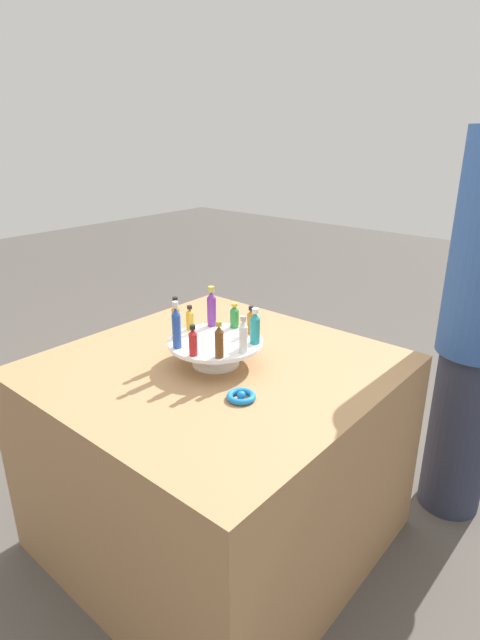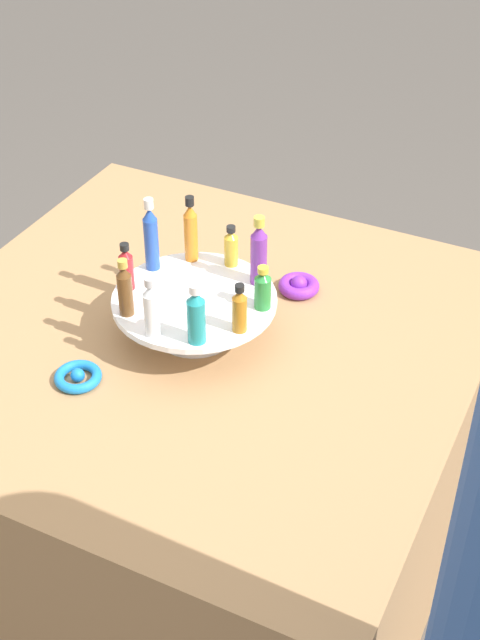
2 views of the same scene
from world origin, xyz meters
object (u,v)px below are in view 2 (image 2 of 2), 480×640
Objects in this scene: bottle_brown at (125,289)px; bottle_gold at (231,247)px; bottle_clear at (151,309)px; bottle_teal at (196,316)px; ribbon_bow_purple at (299,285)px; bottle_amber at (240,310)px; bottle_orange at (191,231)px; bottle_red at (126,268)px; display_stand at (195,308)px; bottle_green at (263,289)px; bottle_blue at (151,237)px; ribbon_bow_blue at (78,377)px; bottle_purple at (259,253)px.

bottle_gold is at bearing 156.45° from bottle_brown.
bottle_clear is 1.01× the size of bottle_teal.
bottle_gold reaches higher than ribbon_bow_purple.
bottle_orange is at bearing -131.55° from bottle_amber.
bottle_red is at bearing -45.84° from ribbon_bow_purple.
bottle_orange is at bearing -149.55° from display_stand.
bottle_brown reaches higher than bottle_gold.
bottle_red is (0.06, -0.25, 0.00)m from bottle_green.
bottle_brown is at bearing -95.55° from bottle_teal.
bottle_green is (-0.14, 0.06, -0.01)m from bottle_teal.
bottle_teal is 0.25m from bottle_blue.
bottle_amber is at bearing 48.45° from bottle_orange.
ribbon_bow_blue is at bearing -29.84° from display_stand.
bottle_orange is at bearing -149.55° from bottle_teal.
bottle_red is 0.08m from bottle_brown.
display_stand is 2.61× the size of bottle_clear.
bottle_brown is (0.21, -0.02, -0.01)m from bottle_orange.
bottle_gold is at bearing -113.55° from bottle_purple.
bottle_teal is at bearing 48.45° from bottle_blue.
bottle_red is 0.36m from ribbon_bow_purple.
bottle_orange is 0.21m from bottle_brown.
bottle_clear is 1.39× the size of ribbon_bow_blue.
bottle_orange is at bearing -77.55° from bottle_gold.
ribbon_bow_purple is at bearing 127.72° from bottle_gold.
bottle_purple is 0.25m from bottle_red.
bottle_brown is at bearing -33.86° from ribbon_bow_purple.
bottle_orange reaches higher than bottle_brown.
bottle_blue reaches higher than ribbon_bow_purple.
bottle_orange is 0.36m from ribbon_bow_blue.
bottle_purple is at bearing -149.55° from bottle_green.
bottle_teal is (-0.02, 0.08, -0.00)m from bottle_clear.
bottle_gold is 0.62× the size of bottle_orange.
bottle_red reaches higher than ribbon_bow_blue.
bottle_green reaches higher than ribbon_bow_blue.
bottle_brown is (-0.01, -0.15, -0.00)m from bottle_teal.
bottle_green is 0.25m from bottle_blue.
bottle_purple is 1.67× the size of ribbon_bow_blue.
ribbon_bow_blue is (0.21, -0.12, -0.05)m from display_stand.
display_stand is 0.15m from bottle_brown.
ribbon_bow_purple is at bearing 134.16° from bottle_red.
bottle_orange is (-0.16, -0.18, 0.02)m from bottle_amber.
bottle_orange is (-0.01, -0.15, -0.00)m from bottle_purple.
bottle_red is at bearing -77.55° from display_stand.
ribbon_bow_blue is at bearing -17.50° from bottle_brown.
bottle_brown reaches higher than ribbon_bow_blue.
bottle_amber is 1.11× the size of bottle_green.
bottle_brown reaches higher than display_stand.
bottle_orange reaches higher than bottle_green.
bottle_brown is 0.39m from ribbon_bow_purple.
bottle_gold is at bearing 174.45° from display_stand.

